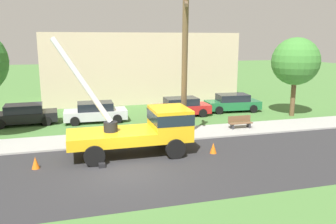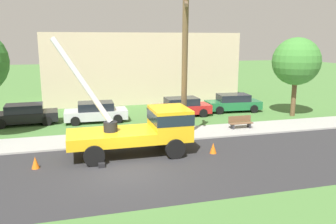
# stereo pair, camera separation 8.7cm
# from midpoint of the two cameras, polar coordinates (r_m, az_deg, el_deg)

# --- Properties ---
(ground_plane) EXTENTS (120.00, 120.00, 0.00)m
(ground_plane) POSITION_cam_midpoint_polar(r_m,az_deg,el_deg) (27.53, -10.39, -0.56)
(ground_plane) COLOR #477538
(road_asphalt) EXTENTS (80.00, 7.62, 0.01)m
(road_asphalt) POSITION_cam_midpoint_polar(r_m,az_deg,el_deg) (16.08, -6.52, -9.53)
(road_asphalt) COLOR #2B2B2D
(road_asphalt) RESTS_ON ground
(sidewalk_strip) EXTENTS (80.00, 2.85, 0.10)m
(sidewalk_strip) POSITION_cam_midpoint_polar(r_m,az_deg,el_deg) (20.98, -8.74, -4.30)
(sidewalk_strip) COLOR #9E9E99
(sidewalk_strip) RESTS_ON ground
(utility_truck) EXTENTS (6.77, 3.20, 5.98)m
(utility_truck) POSITION_cam_midpoint_polar(r_m,az_deg,el_deg) (17.95, -3.60, -2.47)
(utility_truck) COLOR gold
(utility_truck) RESTS_ON ground
(leaning_utility_pole) EXTENTS (1.05, 2.93, 8.81)m
(leaning_utility_pole) POSITION_cam_midpoint_polar(r_m,az_deg,el_deg) (19.25, 2.88, 7.92)
(leaning_utility_pole) COLOR brown
(leaning_utility_pole) RESTS_ON ground
(traffic_cone_ahead) EXTENTS (0.36, 0.36, 0.56)m
(traffic_cone_ahead) POSITION_cam_midpoint_polar(r_m,az_deg,el_deg) (18.35, 7.56, -5.90)
(traffic_cone_ahead) COLOR orange
(traffic_cone_ahead) RESTS_ON ground
(traffic_cone_behind) EXTENTS (0.36, 0.36, 0.56)m
(traffic_cone_behind) POSITION_cam_midpoint_polar(r_m,az_deg,el_deg) (17.25, -20.81, -7.78)
(traffic_cone_behind) COLOR orange
(traffic_cone_behind) RESTS_ON ground
(parked_sedan_black) EXTENTS (4.48, 2.16, 1.42)m
(parked_sedan_black) POSITION_cam_midpoint_polar(r_m,az_deg,el_deg) (26.12, -22.37, -0.35)
(parked_sedan_black) COLOR black
(parked_sedan_black) RESTS_ON ground
(parked_sedan_silver) EXTENTS (4.44, 2.08, 1.42)m
(parked_sedan_silver) POSITION_cam_midpoint_polar(r_m,az_deg,el_deg) (25.45, -11.65, 0.01)
(parked_sedan_silver) COLOR #B7B7BF
(parked_sedan_silver) RESTS_ON ground
(parked_sedan_red) EXTENTS (4.42, 2.05, 1.42)m
(parked_sedan_red) POSITION_cam_midpoint_polar(r_m,az_deg,el_deg) (26.84, 2.33, 0.86)
(parked_sedan_red) COLOR #B21E1E
(parked_sedan_red) RESTS_ON ground
(parked_sedan_green) EXTENTS (4.53, 2.25, 1.42)m
(parked_sedan_green) POSITION_cam_midpoint_polar(r_m,az_deg,el_deg) (29.02, 10.72, 1.50)
(parked_sedan_green) COLOR #1E6638
(parked_sedan_green) RESTS_ON ground
(park_bench) EXTENTS (1.60, 0.45, 0.90)m
(park_bench) POSITION_cam_midpoint_polar(r_m,az_deg,el_deg) (23.32, 11.91, -1.72)
(park_bench) COLOR brown
(park_bench) RESTS_ON ground
(roadside_tree_far) EXTENTS (3.58, 3.58, 5.99)m
(roadside_tree_far) POSITION_cam_midpoint_polar(r_m,az_deg,el_deg) (28.12, 20.41, 7.75)
(roadside_tree_far) COLOR brown
(roadside_tree_far) RESTS_ON ground
(lowrise_building_backdrop) EXTENTS (18.00, 6.00, 6.40)m
(lowrise_building_backdrop) POSITION_cam_midpoint_polar(r_m,az_deg,el_deg) (34.18, -4.48, 7.43)
(lowrise_building_backdrop) COLOR #C6B293
(lowrise_building_backdrop) RESTS_ON ground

